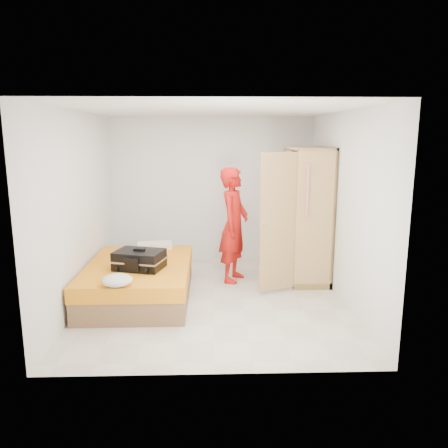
{
  "coord_description": "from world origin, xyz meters",
  "views": [
    {
      "loc": [
        -0.03,
        -5.86,
        2.28
      ],
      "look_at": [
        0.17,
        0.41,
        1.0
      ],
      "focal_mm": 35.0,
      "sensor_mm": 36.0,
      "label": 1
    }
  ],
  "objects_px": {
    "suitcase": "(139,260)",
    "wardrobe": "(305,218)",
    "bed": "(139,281)",
    "person": "(234,225)",
    "round_cushion": "(117,280)"
  },
  "relations": [
    {
      "from": "wardrobe",
      "to": "round_cushion",
      "type": "height_order",
      "value": "wardrobe"
    },
    {
      "from": "person",
      "to": "bed",
      "type": "bearing_deg",
      "value": 138.88
    },
    {
      "from": "bed",
      "to": "suitcase",
      "type": "xyz_separation_m",
      "value": [
        0.05,
        -0.22,
        0.37
      ]
    },
    {
      "from": "suitcase",
      "to": "round_cushion",
      "type": "relative_size",
      "value": 2.05
    },
    {
      "from": "bed",
      "to": "wardrobe",
      "type": "bearing_deg",
      "value": 17.05
    },
    {
      "from": "person",
      "to": "suitcase",
      "type": "height_order",
      "value": "person"
    },
    {
      "from": "wardrobe",
      "to": "round_cushion",
      "type": "distance_m",
      "value": 3.13
    },
    {
      "from": "bed",
      "to": "wardrobe",
      "type": "xyz_separation_m",
      "value": [
        2.5,
        0.77,
        0.75
      ]
    },
    {
      "from": "person",
      "to": "round_cushion",
      "type": "xyz_separation_m",
      "value": [
        -1.49,
        -1.64,
        -0.33
      ]
    },
    {
      "from": "bed",
      "to": "person",
      "type": "bearing_deg",
      "value": 28.07
    },
    {
      "from": "wardrobe",
      "to": "person",
      "type": "height_order",
      "value": "wardrobe"
    },
    {
      "from": "suitcase",
      "to": "wardrobe",
      "type": "bearing_deg",
      "value": 37.64
    },
    {
      "from": "wardrobe",
      "to": "person",
      "type": "distance_m",
      "value": 1.12
    },
    {
      "from": "wardrobe",
      "to": "person",
      "type": "xyz_separation_m",
      "value": [
        -1.12,
        -0.03,
        -0.1
      ]
    },
    {
      "from": "bed",
      "to": "suitcase",
      "type": "distance_m",
      "value": 0.43
    }
  ]
}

